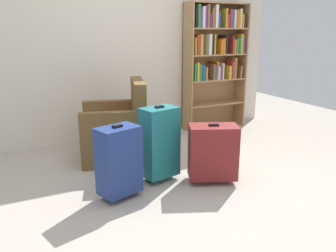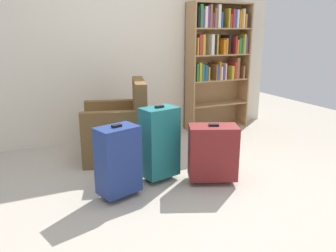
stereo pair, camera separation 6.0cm
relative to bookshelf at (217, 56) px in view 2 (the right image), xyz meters
name	(u,v)px [view 2 (the right image)]	position (x,y,z in m)	size (l,w,h in m)	color
ground_plane	(193,191)	(-1.34, -1.75, -1.08)	(8.01, 8.01, 0.00)	#B2A899
back_wall	(124,41)	(-1.34, 0.20, 0.22)	(4.58, 0.10, 2.60)	beige
bookshelf	(217,56)	(0.00, 0.00, 0.00)	(0.94, 0.29, 1.81)	#A87F51
armchair	(118,131)	(-1.70, -0.62, -0.76)	(0.87, 0.87, 0.90)	brown
mug	(158,151)	(-1.26, -0.73, -1.03)	(0.12, 0.08, 0.10)	white
suitcase_teal	(160,142)	(-1.52, -1.38, -0.69)	(0.38, 0.29, 0.75)	#19666B
suitcase_navy_blue	(118,160)	(-1.99, -1.57, -0.73)	(0.40, 0.32, 0.67)	navy
suitcase_dark_red	(213,152)	(-1.08, -1.65, -0.77)	(0.52, 0.42, 0.59)	maroon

